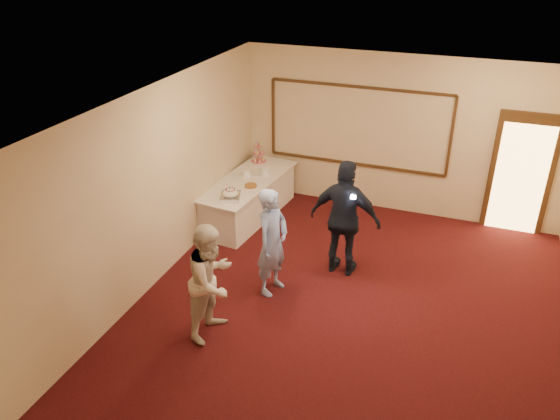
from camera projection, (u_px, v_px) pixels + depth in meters
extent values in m
plane|color=black|center=(349.00, 313.00, 7.82)|extent=(7.00, 7.00, 0.00)
cube|color=beige|center=(400.00, 136.00, 10.05)|extent=(6.00, 0.04, 3.00)
cube|color=beige|center=(157.00, 187.00, 8.07)|extent=(0.04, 7.00, 3.00)
cube|color=white|center=(363.00, 109.00, 6.45)|extent=(6.00, 7.00, 0.04)
cube|color=#34210F|center=(355.00, 164.00, 10.57)|extent=(3.40, 0.04, 0.05)
cube|color=#34210F|center=(360.00, 87.00, 9.88)|extent=(3.40, 0.04, 0.05)
cube|color=#34210F|center=(273.00, 117.00, 10.76)|extent=(0.05, 0.04, 1.50)
cube|color=#34210F|center=(451.00, 137.00, 9.70)|extent=(0.05, 0.04, 1.50)
cube|color=#34210F|center=(521.00, 173.00, 9.53)|extent=(1.05, 0.06, 2.20)
cube|color=#FFBF66|center=(520.00, 179.00, 9.55)|extent=(0.85, 0.02, 2.00)
cube|color=white|center=(248.00, 199.00, 10.27)|extent=(1.07, 2.38, 0.74)
cube|color=white|center=(247.00, 180.00, 10.10)|extent=(1.19, 2.51, 0.03)
cube|color=silver|center=(230.00, 197.00, 9.39)|extent=(0.44, 0.50, 0.04)
ellipsoid|color=white|center=(230.00, 193.00, 9.35)|extent=(0.27, 0.27, 0.12)
cube|color=silver|center=(238.00, 194.00, 9.45)|extent=(0.22, 0.22, 0.01)
cylinder|color=#DA5A75|center=(259.00, 152.00, 10.80)|extent=(0.02, 0.02, 0.40)
cylinder|color=#DA5A75|center=(259.00, 161.00, 10.89)|extent=(0.30, 0.30, 0.01)
cylinder|color=#DA5A75|center=(259.00, 153.00, 10.82)|extent=(0.23, 0.23, 0.01)
cylinder|color=#DA5A75|center=(259.00, 146.00, 10.75)|extent=(0.16, 0.16, 0.01)
cylinder|color=white|center=(246.00, 173.00, 10.19)|extent=(0.16, 0.16, 0.13)
cylinder|color=white|center=(246.00, 170.00, 10.16)|extent=(0.17, 0.17, 0.01)
cylinder|color=white|center=(265.00, 171.00, 10.25)|extent=(0.18, 0.18, 0.15)
cylinder|color=white|center=(265.00, 167.00, 10.22)|extent=(0.19, 0.19, 0.01)
cylinder|color=white|center=(251.00, 187.00, 9.79)|extent=(0.25, 0.25, 0.01)
cylinder|color=brown|center=(251.00, 186.00, 9.78)|extent=(0.21, 0.21, 0.04)
imported|color=#8DABE9|center=(272.00, 242.00, 7.94)|extent=(0.53, 0.69, 1.68)
imported|color=beige|center=(212.00, 281.00, 7.11)|extent=(0.72, 0.87, 1.63)
imported|color=black|center=(345.00, 219.00, 8.35)|extent=(1.14, 0.54, 1.89)
cube|color=white|center=(353.00, 197.00, 7.89)|extent=(0.07, 0.04, 0.05)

